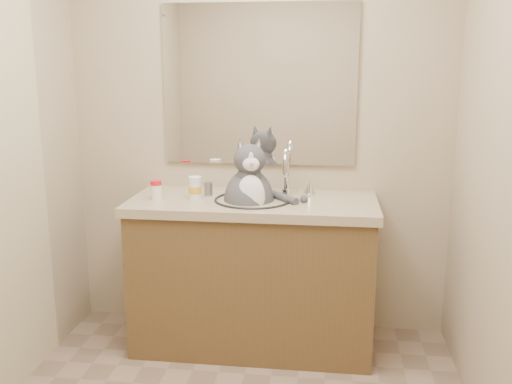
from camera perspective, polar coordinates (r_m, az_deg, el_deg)
room at (r=2.09m, az=-3.81°, el=2.44°), size 2.22×2.52×2.42m
vanity at (r=3.21m, az=-0.28°, el=-7.81°), size 1.34×0.59×1.12m
mirror at (r=3.28m, az=0.33°, el=10.64°), size 1.10×0.02×0.90m
cat at (r=3.07m, az=-0.65°, el=-0.50°), size 0.45×0.36×0.55m
pill_bottle_redcap at (r=3.13m, az=-9.94°, el=0.21°), size 0.07×0.07×0.10m
pill_bottle_orange at (r=3.11m, az=-6.11°, el=0.39°), size 0.09×0.09×0.12m
grey_canister at (r=3.19m, az=-4.78°, el=0.33°), size 0.06×0.06×0.08m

